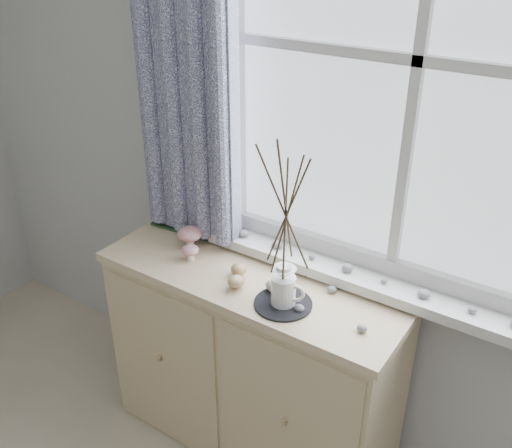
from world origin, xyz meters
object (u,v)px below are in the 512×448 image
object	(u,v)px
sideboard	(252,362)
twig_pitcher	(286,209)
toadstool_cluster	(190,238)
botanical_book	(182,204)

from	to	relation	value
sideboard	twig_pitcher	bearing A→B (deg)	-25.55
toadstool_cluster	twig_pitcher	world-z (taller)	twig_pitcher
twig_pitcher	toadstool_cluster	bearing A→B (deg)	145.73
sideboard	toadstool_cluster	xyz separation A→B (m)	(-0.30, 0.01, 0.48)
botanical_book	sideboard	bearing A→B (deg)	-19.19
botanical_book	twig_pitcher	size ratio (longest dim) A/B	0.60
sideboard	botanical_book	world-z (taller)	botanical_book
sideboard	twig_pitcher	world-z (taller)	twig_pitcher
sideboard	twig_pitcher	xyz separation A→B (m)	(0.19, -0.09, 0.79)
sideboard	twig_pitcher	size ratio (longest dim) A/B	1.88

